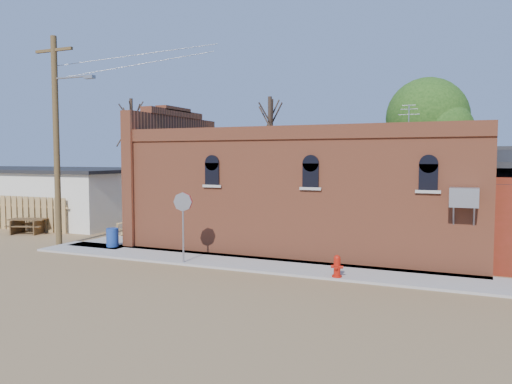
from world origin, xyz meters
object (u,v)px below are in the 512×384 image
at_px(fire_hydrant, 337,266).
at_px(trash_barrel, 112,237).
at_px(brick_bar, 305,192).
at_px(utility_pole, 57,136).
at_px(picnic_table, 29,224).
at_px(stop_sign, 183,209).

bearing_deg(fire_hydrant, trash_barrel, 153.25).
bearing_deg(trash_barrel, brick_bar, 29.09).
xyz_separation_m(brick_bar, fire_hydrant, (2.84, -5.50, -1.91)).
relative_size(utility_pole, fire_hydrant, 12.80).
bearing_deg(utility_pole, brick_bar, 23.69).
relative_size(brick_bar, fire_hydrant, 23.32).
bearing_deg(picnic_table, utility_pole, -46.07).
relative_size(stop_sign, trash_barrel, 3.23).
height_order(utility_pole, picnic_table, utility_pole).
height_order(fire_hydrant, stop_sign, stop_sign).
relative_size(utility_pole, trash_barrel, 11.54).
xyz_separation_m(brick_bar, picnic_table, (-13.84, -2.29, -1.85)).
distance_m(fire_hydrant, picnic_table, 16.99).
relative_size(brick_bar, picnic_table, 7.64).
height_order(utility_pole, fire_hydrant, utility_pole).
distance_m(fire_hydrant, stop_sign, 5.84).
bearing_deg(picnic_table, trash_barrel, -34.13).
bearing_deg(stop_sign, brick_bar, 74.14).
bearing_deg(stop_sign, utility_pole, -178.81).
bearing_deg(fire_hydrant, stop_sign, 161.74).
xyz_separation_m(fire_hydrant, picnic_table, (-16.69, 3.20, 0.06)).
xyz_separation_m(brick_bar, stop_sign, (-2.77, -5.49, -0.32)).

